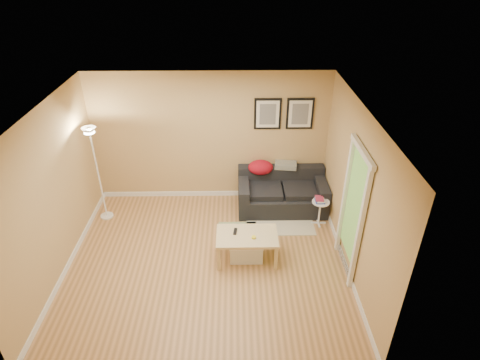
{
  "coord_description": "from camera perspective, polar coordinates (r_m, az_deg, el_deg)",
  "views": [
    {
      "loc": [
        0.46,
        -4.94,
        4.51
      ],
      "look_at": [
        0.55,
        0.85,
        1.05
      ],
      "focal_mm": 29.71,
      "sensor_mm": 36.0,
      "label": 1
    }
  ],
  "objects": [
    {
      "name": "area_rug",
      "position": [
        7.55,
        5.7,
        -5.94
      ],
      "size": [
        1.25,
        0.85,
        0.01
      ],
      "primitive_type": "cube",
      "color": "beige",
      "rests_on": "ground"
    },
    {
      "name": "baseboard_left",
      "position": [
        7.18,
        -23.14,
        -10.57
      ],
      "size": [
        0.02,
        4.0,
        0.1
      ],
      "primitive_type": "cube",
      "color": "white",
      "rests_on": "ground"
    },
    {
      "name": "side_table",
      "position": [
        7.48,
        11.35,
        -4.61
      ],
      "size": [
        0.32,
        0.32,
        0.49
      ],
      "primitive_type": null,
      "color": "white",
      "rests_on": "ground"
    },
    {
      "name": "baseboard_right",
      "position": [
        6.89,
        14.56,
        -10.7
      ],
      "size": [
        0.02,
        4.0,
        0.1
      ],
      "primitive_type": "cube",
      "color": "white",
      "rests_on": "ground"
    },
    {
      "name": "floor",
      "position": [
        6.71,
        -4.68,
        -11.54
      ],
      "size": [
        4.5,
        4.5,
        0.0
      ],
      "primitive_type": "plane",
      "color": "tan",
      "rests_on": "ground"
    },
    {
      "name": "wall_front",
      "position": [
        4.38,
        -6.9,
        -16.61
      ],
      "size": [
        4.5,
        0.0,
        4.5
      ],
      "primitive_type": "plane",
      "rotation": [
        -1.57,
        0.0,
        0.0
      ],
      "color": "tan",
      "rests_on": "ground"
    },
    {
      "name": "wall_left",
      "position": [
        6.49,
        -25.45,
        -2.16
      ],
      "size": [
        0.0,
        4.0,
        4.0
      ],
      "primitive_type": "plane",
      "rotation": [
        1.57,
        0.0,
        1.57
      ],
      "color": "tan",
      "rests_on": "ground"
    },
    {
      "name": "sofa",
      "position": [
        7.74,
        6.08,
        -1.66
      ],
      "size": [
        1.7,
        0.9,
        0.75
      ],
      "primitive_type": null,
      "color": "black",
      "rests_on": "ground"
    },
    {
      "name": "baseboard_back",
      "position": [
        8.26,
        -3.95,
        -1.93
      ],
      "size": [
        4.5,
        0.02,
        0.1
      ],
      "primitive_type": "cube",
      "color": "white",
      "rests_on": "ground"
    },
    {
      "name": "red_throw",
      "position": [
        7.72,
        2.97,
        1.82
      ],
      "size": [
        0.48,
        0.36,
        0.28
      ],
      "primitive_type": null,
      "color": "#AC0F2A",
      "rests_on": "sofa"
    },
    {
      "name": "framed_print_right",
      "position": [
        7.53,
        8.61,
        9.4
      ],
      "size": [
        0.5,
        0.04,
        0.6
      ],
      "primitive_type": null,
      "color": "black",
      "rests_on": "wall_back"
    },
    {
      "name": "plaid_throw",
      "position": [
        7.82,
        6.57,
        2.15
      ],
      "size": [
        0.45,
        0.32,
        0.1
      ],
      "primitive_type": null,
      "rotation": [
        0.0,
        0.0,
        -0.14
      ],
      "color": "tan",
      "rests_on": "sofa"
    },
    {
      "name": "green_runner",
      "position": [
        7.3,
        -0.37,
        -7.24
      ],
      "size": [
        0.7,
        0.5,
        0.01
      ],
      "primitive_type": "cube",
      "color": "#668C4C",
      "rests_on": "ground"
    },
    {
      "name": "ceiling",
      "position": [
        5.32,
        -5.87,
        9.63
      ],
      "size": [
        4.5,
        4.5,
        0.0
      ],
      "primitive_type": "plane",
      "rotation": [
        3.14,
        0.0,
        0.0
      ],
      "color": "white",
      "rests_on": "wall_back"
    },
    {
      "name": "doorway",
      "position": [
        6.18,
        15.7,
        -4.84
      ],
      "size": [
        0.12,
        1.01,
        2.13
      ],
      "primitive_type": null,
      "color": "white",
      "rests_on": "ground"
    },
    {
      "name": "remote_control",
      "position": [
        6.48,
        -0.69,
        -7.39
      ],
      "size": [
        0.07,
        0.17,
        0.02
      ],
      "primitive_type": "cube",
      "rotation": [
        0.0,
        0.0,
        -0.13
      ],
      "color": "black",
      "rests_on": "coffee_table"
    },
    {
      "name": "framed_print_left",
      "position": [
        7.46,
        3.99,
        9.46
      ],
      "size": [
        0.5,
        0.04,
        0.6
      ],
      "primitive_type": null,
      "color": "black",
      "rests_on": "wall_back"
    },
    {
      "name": "coffee_table",
      "position": [
        6.58,
        0.99,
        -9.58
      ],
      "size": [
        1.06,
        0.73,
        0.49
      ],
      "primitive_type": null,
      "rotation": [
        0.0,
        0.0,
        0.13
      ],
      "color": "#D5BF82",
      "rests_on": "ground"
    },
    {
      "name": "book_stack",
      "position": [
        7.34,
        11.39,
        -2.75
      ],
      "size": [
        0.23,
        0.26,
        0.07
      ],
      "primitive_type": null,
      "rotation": [
        0.0,
        0.0,
        -0.37
      ],
      "color": "#3753A7",
      "rests_on": "side_table"
    },
    {
      "name": "floor_lamp",
      "position": [
        7.62,
        -19.62,
        0.4
      ],
      "size": [
        0.24,
        0.24,
        1.86
      ],
      "primitive_type": null,
      "color": "white",
      "rests_on": "ground"
    },
    {
      "name": "storage_bin",
      "position": [
        6.65,
        0.89,
        -9.89
      ],
      "size": [
        0.55,
        0.4,
        0.34
      ],
      "primitive_type": null,
      "color": "white",
      "rests_on": "ground"
    },
    {
      "name": "tape_roll",
      "position": [
        6.36,
        1.98,
        -8.23
      ],
      "size": [
        0.07,
        0.07,
        0.03
      ],
      "primitive_type": "cylinder",
      "color": "yellow",
      "rests_on": "coffee_table"
    },
    {
      "name": "wall_back",
      "position": [
        7.66,
        -4.28,
        5.99
      ],
      "size": [
        4.5,
        0.0,
        4.5
      ],
      "primitive_type": "plane",
      "rotation": [
        1.57,
        0.0,
        0.0
      ],
      "color": "tan",
      "rests_on": "ground"
    },
    {
      "name": "wall_right",
      "position": [
        6.16,
        16.16,
        -1.93
      ],
      "size": [
        0.0,
        4.0,
        4.0
      ],
      "primitive_type": "plane",
      "rotation": [
        1.57,
        0.0,
        -1.57
      ],
      "color": "tan",
      "rests_on": "ground"
    }
  ]
}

